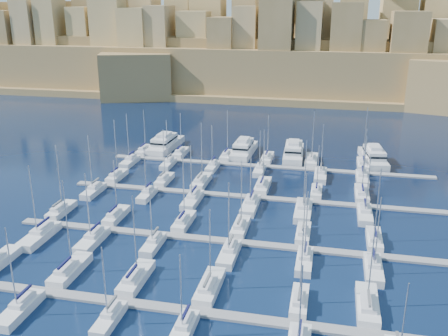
% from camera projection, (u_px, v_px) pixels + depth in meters
% --- Properties ---
extents(ground, '(600.00, 600.00, 0.00)m').
position_uv_depth(ground, '(245.00, 216.00, 100.98)').
color(ground, black).
rests_on(ground, ground).
extents(pontoon_near, '(84.00, 2.00, 0.40)m').
position_uv_depth(pontoon_near, '(202.00, 313.00, 69.45)').
color(pontoon_near, slate).
rests_on(pontoon_near, ground).
extents(pontoon_mid_near, '(84.00, 2.00, 0.40)m').
position_uv_depth(pontoon_mid_near, '(233.00, 242.00, 89.81)').
color(pontoon_mid_near, slate).
rests_on(pontoon_mid_near, ground).
extents(pontoon_mid_far, '(84.00, 2.00, 0.40)m').
position_uv_depth(pontoon_mid_far, '(253.00, 197.00, 110.17)').
color(pontoon_mid_far, slate).
rests_on(pontoon_mid_far, ground).
extents(pontoon_far, '(84.00, 2.00, 0.40)m').
position_uv_depth(pontoon_far, '(266.00, 166.00, 130.53)').
color(pontoon_far, slate).
rests_on(pontoon_far, ground).
extents(sailboat_1, '(2.96, 9.87, 15.97)m').
position_uv_depth(sailboat_1, '(70.00, 270.00, 79.37)').
color(sailboat_1, silver).
rests_on(sailboat_1, ground).
extents(sailboat_2, '(2.91, 9.72, 14.53)m').
position_uv_depth(sailboat_2, '(136.00, 278.00, 77.04)').
color(sailboat_2, silver).
rests_on(sailboat_2, ground).
extents(sailboat_3, '(2.92, 9.75, 13.42)m').
position_uv_depth(sailboat_3, '(209.00, 287.00, 74.68)').
color(sailboat_3, silver).
rests_on(sailboat_3, ground).
extents(sailboat_4, '(2.39, 7.95, 12.42)m').
position_uv_depth(sailboat_4, '(299.00, 301.00, 71.15)').
color(sailboat_4, silver).
rests_on(sailboat_4, ground).
extents(sailboat_5, '(3.02, 10.07, 15.06)m').
position_uv_depth(sailboat_5, '(367.00, 305.00, 70.19)').
color(sailboat_5, silver).
rests_on(sailboat_5, ground).
extents(sailboat_7, '(2.67, 8.89, 13.73)m').
position_uv_depth(sailboat_7, '(20.00, 309.00, 69.37)').
color(sailboat_7, silver).
rests_on(sailboat_7, ground).
extents(sailboat_8, '(2.28, 7.60, 12.05)m').
position_uv_depth(sailboat_8, '(109.00, 319.00, 67.31)').
color(sailboat_8, silver).
rests_on(sailboat_8, ground).
extents(sailboat_9, '(2.42, 8.08, 12.34)m').
position_uv_depth(sailboat_9, '(183.00, 330.00, 64.97)').
color(sailboat_9, silver).
rests_on(sailboat_9, ground).
extents(sailboat_12, '(2.60, 8.67, 14.74)m').
position_uv_depth(sailboat_12, '(61.00, 210.00, 101.96)').
color(sailboat_12, silver).
rests_on(sailboat_12, ground).
extents(sailboat_13, '(2.55, 8.51, 12.39)m').
position_uv_depth(sailboat_13, '(116.00, 216.00, 99.45)').
color(sailboat_13, silver).
rests_on(sailboat_13, ground).
extents(sailboat_14, '(2.63, 8.78, 15.32)m').
position_uv_depth(sailboat_14, '(184.00, 221.00, 96.72)').
color(sailboat_14, silver).
rests_on(sailboat_14, ground).
extents(sailboat_15, '(2.61, 8.71, 14.09)m').
position_uv_depth(sailboat_15, '(241.00, 227.00, 94.43)').
color(sailboat_15, silver).
rests_on(sailboat_15, ground).
extents(sailboat_16, '(2.49, 8.30, 12.61)m').
position_uv_depth(sailboat_16, '(303.00, 233.00, 91.86)').
color(sailboat_16, silver).
rests_on(sailboat_16, ground).
extents(sailboat_17, '(2.63, 8.76, 14.35)m').
position_uv_depth(sailboat_17, '(374.00, 239.00, 89.50)').
color(sailboat_17, silver).
rests_on(sailboat_17, ground).
extents(sailboat_18, '(3.17, 10.56, 14.74)m').
position_uv_depth(sailboat_18, '(40.00, 235.00, 90.99)').
color(sailboat_18, silver).
rests_on(sailboat_18, ground).
extents(sailboat_19, '(2.85, 9.49, 13.83)m').
position_uv_depth(sailboat_19, '(93.00, 240.00, 89.42)').
color(sailboat_19, silver).
rests_on(sailboat_19, ground).
extents(sailboat_20, '(2.39, 7.96, 11.85)m').
position_uv_depth(sailboat_20, '(153.00, 244.00, 87.85)').
color(sailboat_20, silver).
rests_on(sailboat_20, ground).
extents(sailboat_21, '(2.72, 9.06, 14.06)m').
position_uv_depth(sailboat_21, '(229.00, 253.00, 84.55)').
color(sailboat_21, silver).
rests_on(sailboat_21, ground).
extents(sailboat_22, '(2.59, 8.63, 13.46)m').
position_uv_depth(sailboat_22, '(304.00, 261.00, 82.19)').
color(sailboat_22, silver).
rests_on(sailboat_22, ground).
extents(sailboat_23, '(2.76, 9.20, 13.61)m').
position_uv_depth(sailboat_23, '(373.00, 269.00, 79.72)').
color(sailboat_23, silver).
rests_on(sailboat_23, ground).
extents(sailboat_24, '(2.53, 8.45, 15.01)m').
position_uv_depth(sailboat_24, '(117.00, 176.00, 121.71)').
color(sailboat_24, silver).
rests_on(sailboat_24, ground).
extents(sailboat_25, '(2.50, 8.34, 13.37)m').
position_uv_depth(sailboat_25, '(164.00, 180.00, 119.20)').
color(sailboat_25, silver).
rests_on(sailboat_25, ground).
extents(sailboat_26, '(2.97, 9.88, 15.13)m').
position_uv_depth(sailboat_26, '(201.00, 181.00, 118.07)').
color(sailboat_26, silver).
rests_on(sailboat_26, ground).
extents(sailboat_27, '(2.99, 9.97, 14.35)m').
position_uv_depth(sailboat_27, '(263.00, 186.00, 115.15)').
color(sailboat_27, silver).
rests_on(sailboat_27, ground).
extents(sailboat_28, '(2.37, 7.89, 11.76)m').
position_uv_depth(sailboat_28, '(316.00, 192.00, 111.73)').
color(sailboat_28, silver).
rests_on(sailboat_28, ground).
extents(sailboat_29, '(2.92, 9.72, 14.07)m').
position_uv_depth(sailboat_29, '(362.00, 194.00, 110.55)').
color(sailboat_29, silver).
rests_on(sailboat_29, ground).
extents(sailboat_30, '(2.58, 8.60, 14.11)m').
position_uv_depth(sailboat_30, '(94.00, 191.00, 112.38)').
color(sailboat_30, silver).
rests_on(sailboat_30, ground).
extents(sailboat_31, '(2.35, 7.84, 12.13)m').
position_uv_depth(sailboat_31, '(147.00, 195.00, 110.18)').
color(sailboat_31, silver).
rests_on(sailboat_31, ground).
extents(sailboat_32, '(2.89, 9.65, 13.43)m').
position_uv_depth(sailboat_32, '(193.00, 200.00, 107.19)').
color(sailboat_32, silver).
rests_on(sailboat_32, ground).
extents(sailboat_33, '(3.00, 9.99, 15.67)m').
position_uv_depth(sailboat_33, '(251.00, 205.00, 104.47)').
color(sailboat_33, silver).
rests_on(sailboat_33, ground).
extents(sailboat_34, '(3.27, 10.91, 16.16)m').
position_uv_depth(sailboat_34, '(303.00, 210.00, 101.82)').
color(sailboat_34, silver).
rests_on(sailboat_34, ground).
extents(sailboat_35, '(2.81, 9.37, 13.41)m').
position_uv_depth(sailboat_35, '(365.00, 214.00, 100.06)').
color(sailboat_35, silver).
rests_on(sailboat_35, ground).
extents(sailboat_36, '(2.65, 8.82, 12.65)m').
position_uv_depth(sailboat_36, '(145.00, 150.00, 142.50)').
color(sailboat_36, silver).
rests_on(sailboat_36, ground).
extents(sailboat_37, '(2.62, 8.73, 12.27)m').
position_uv_depth(sailboat_37, '(181.00, 153.00, 140.28)').
color(sailboat_37, silver).
rests_on(sailboat_37, ground).
extents(sailboat_38, '(2.62, 8.75, 13.56)m').
position_uv_depth(sailboat_38, '(227.00, 156.00, 137.59)').
color(sailboat_38, silver).
rests_on(sailboat_38, ground).
extents(sailboat_39, '(2.74, 9.14, 12.77)m').
position_uv_depth(sailboat_39, '(267.00, 158.00, 135.52)').
color(sailboat_39, silver).
rests_on(sailboat_39, ground).
extents(sailboat_40, '(3.11, 10.38, 14.21)m').
position_uv_depth(sailboat_40, '(311.00, 160.00, 133.67)').
color(sailboat_40, silver).
rests_on(sailboat_40, ground).
extents(sailboat_41, '(2.82, 9.40, 16.12)m').
position_uv_depth(sailboat_41, '(363.00, 164.00, 130.53)').
color(sailboat_41, silver).
rests_on(sailboat_41, ground).
extents(sailboat_42, '(2.63, 8.76, 14.11)m').
position_uv_depth(sailboat_42, '(130.00, 161.00, 132.74)').
color(sailboat_42, silver).
rests_on(sailboat_42, ground).
extents(sailboat_43, '(2.39, 7.98, 12.88)m').
position_uv_depth(sailboat_43, '(168.00, 164.00, 130.95)').
color(sailboat_43, silver).
rests_on(sailboat_43, ground).
extents(sailboat_44, '(2.34, 7.79, 12.12)m').
position_uv_depth(sailboat_44, '(213.00, 167.00, 128.63)').
color(sailboat_44, silver).
rests_on(sailboat_44, ground).
extents(sailboat_45, '(2.44, 8.15, 11.50)m').
position_uv_depth(sailboat_45, '(260.00, 170.00, 125.98)').
color(sailboat_45, silver).
rests_on(sailboat_45, ground).
extents(sailboat_46, '(2.87, 9.57, 13.99)m').
position_uv_depth(sailboat_46, '(320.00, 175.00, 122.26)').
color(sailboat_46, silver).
rests_on(sailboat_46, ground).
extents(sailboat_47, '(2.85, 9.50, 13.51)m').
position_uv_depth(sailboat_47, '(362.00, 178.00, 120.28)').
color(sailboat_47, silver).
rests_on(sailboat_47, ground).
extents(motor_yacht_a, '(6.27, 18.21, 5.25)m').
position_uv_depth(motor_yacht_a, '(165.00, 143.00, 145.73)').
color(motor_yacht_a, silver).
rests_on(motor_yacht_a, ground).
extents(motor_yacht_b, '(5.43, 16.76, 5.25)m').
position_uv_depth(motor_yacht_b, '(244.00, 149.00, 140.40)').
color(motor_yacht_b, silver).
rests_on(motor_yacht_b, ground).
extents(motor_yacht_c, '(5.84, 17.33, 5.25)m').
position_uv_depth(motor_yacht_c, '(294.00, 152.00, 137.79)').
color(motor_yacht_c, silver).
rests_on(motor_yacht_c, ground).
extents(motor_yacht_d, '(7.43, 17.72, 5.25)m').
position_uv_depth(motor_yacht_d, '(373.00, 157.00, 133.50)').
color(motor_yacht_d, silver).
rests_on(motor_yacht_d, ground).
extents(fortified_city, '(460.00, 108.95, 59.52)m').
position_uv_depth(fortified_city, '(301.00, 59.00, 240.00)').
color(fortified_city, brown).
rests_on(fortified_city, ground).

